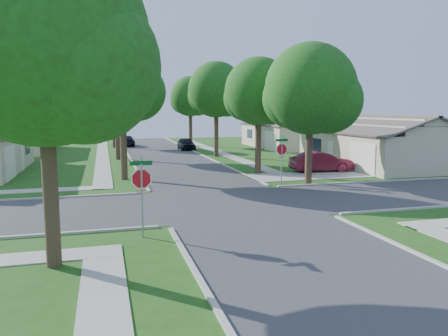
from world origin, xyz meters
TOP-DOWN VIEW (x-y plane):
  - ground at (0.00, 0.00)m, footprint 100.00×100.00m
  - road_ns at (0.00, 0.00)m, footprint 7.00×100.00m
  - sidewalk_ne at (6.10, 26.00)m, footprint 1.20×40.00m
  - sidewalk_nw at (-6.10, 26.00)m, footprint 1.20×40.00m
  - driveway at (7.90, 7.10)m, footprint 8.80×3.60m
  - stop_sign_sw at (-4.70, -4.70)m, footprint 1.05×0.80m
  - stop_sign_ne at (4.70, 4.70)m, footprint 1.05×0.80m
  - tree_e_near at (4.75, 9.01)m, footprint 4.97×4.80m
  - tree_e_mid at (4.76, 21.01)m, footprint 5.59×5.40m
  - tree_e_far at (4.75, 34.01)m, footprint 5.17×5.00m
  - tree_w_near at (-4.64, 9.01)m, footprint 5.38×5.20m
  - tree_w_mid at (-4.64, 21.01)m, footprint 5.80×5.60m
  - tree_w_far at (-4.65, 34.01)m, footprint 4.76×4.60m
  - tree_sw_corner at (-7.44, -6.99)m, footprint 6.21×6.00m
  - tree_ne_corner at (6.36, 4.21)m, footprint 5.80×5.60m
  - house_ne_near at (15.99, 11.00)m, footprint 8.42×13.60m
  - house_ne_far at (15.99, 29.00)m, footprint 8.42×13.60m
  - house_nw_far at (-15.99, 32.00)m, footprint 8.42×13.60m
  - car_driveway at (9.57, 8.70)m, footprint 4.68×1.90m
  - car_curb_east at (3.20, 28.99)m, footprint 1.69×4.07m
  - car_curb_west at (-3.20, 36.09)m, footprint 2.13×4.66m

SIDE VIEW (x-z plane):
  - ground at x=0.00m, z-range 0.00..0.00m
  - road_ns at x=0.00m, z-range -0.01..0.01m
  - sidewalk_ne at x=6.10m, z-range 0.00..0.04m
  - sidewalk_nw at x=-6.10m, z-range 0.00..0.04m
  - driveway at x=7.90m, z-range 0.00..0.05m
  - car_curb_west at x=-3.20m, z-range 0.00..1.32m
  - car_curb_east at x=3.20m, z-range 0.00..1.38m
  - car_driveway at x=9.57m, z-range 0.00..1.51m
  - house_ne_near at x=15.99m, z-range -0.60..3.63m
  - house_ne_far at x=15.99m, z-range -0.60..3.63m
  - house_nw_far at x=-15.99m, z-range -0.60..3.63m
  - stop_sign_sw at x=-4.70m, z-range 0.54..3.52m
  - stop_sign_ne at x=4.70m, z-range 0.54..3.52m
  - tree_w_far at x=-4.65m, z-range 1.49..9.52m
  - tree_ne_corner at x=6.36m, z-range 1.26..9.92m
  - tree_e_near at x=4.75m, z-range 1.50..9.78m
  - tree_e_far at x=4.75m, z-range 1.62..10.34m
  - tree_w_near at x=-4.64m, z-range 1.63..10.60m
  - tree_e_mid at x=4.76m, z-range 1.64..10.86m
  - tree_sw_corner at x=-7.44m, z-range 1.49..11.04m
  - tree_w_mid at x=-4.64m, z-range 1.71..11.27m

